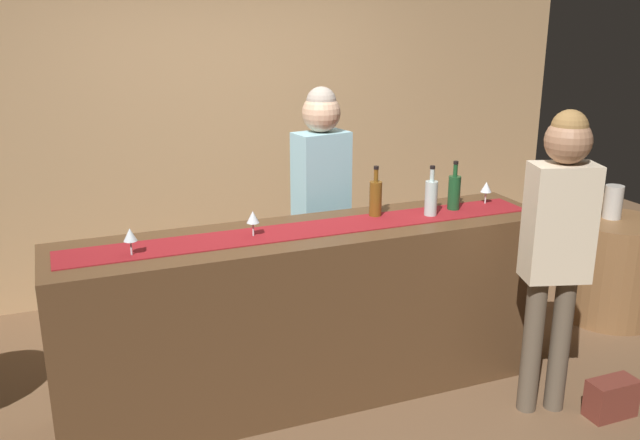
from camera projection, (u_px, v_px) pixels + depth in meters
name	position (u px, v px, depth m)	size (l,w,h in m)	color
ground_plane	(311.00, 392.00, 4.11)	(10.00, 10.00, 0.00)	brown
back_wall	(223.00, 107.00, 5.36)	(6.00, 0.12, 2.90)	tan
bar_counter	(311.00, 314.00, 3.96)	(2.84, 0.60, 1.02)	#543821
counter_runner_cloth	(311.00, 229.00, 3.81)	(2.70, 0.28, 0.01)	maroon
wine_bottle_clear	(431.00, 197.00, 4.02)	(0.07, 0.07, 0.30)	#B2C6C1
wine_bottle_green	(454.00, 192.00, 4.14)	(0.07, 0.07, 0.30)	#194723
wine_bottle_amber	(376.00, 198.00, 4.01)	(0.07, 0.07, 0.30)	brown
wine_glass_near_customer	(486.00, 188.00, 4.26)	(0.07, 0.07, 0.14)	silver
wine_glass_mid_counter	(130.00, 236.00, 3.38)	(0.07, 0.07, 0.14)	silver
wine_glass_far_end	(253.00, 218.00, 3.66)	(0.07, 0.07, 0.14)	silver
bartender	(321.00, 190.00, 4.41)	(0.37, 0.26, 1.73)	#26262B
customer_sipping	(558.00, 233.00, 3.63)	(0.38, 0.29, 1.71)	brown
round_side_table	(613.00, 269.00, 5.01)	(0.68, 0.68, 0.74)	brown
vase_on_side_table	(613.00, 202.00, 4.93)	(0.13, 0.13, 0.24)	#B7B2A8
handbag	(611.00, 398.00, 3.84)	(0.28, 0.14, 0.22)	brown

